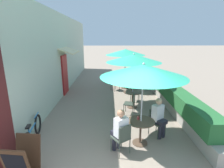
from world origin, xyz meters
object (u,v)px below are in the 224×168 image
coffee_cup_near (138,118)px  patio_table_mid (132,96)px  cafe_chair_near_left (156,120)px  cafe_chair_mid_left (134,91)px  patio_table_near (141,127)px  seated_patron_near_left (159,116)px  bicycle_leaning (33,133)px  cafe_chair_near_right (122,137)px  patio_table_far (125,80)px  seated_patron_near_right (120,129)px  patio_umbrella_mid (134,58)px  cafe_chair_mid_right (131,102)px  cafe_chair_far_back (137,81)px  patio_umbrella_near (143,71)px  cafe_chair_far_left (122,77)px  cafe_chair_far_right (116,82)px  patio_umbrella_far (125,52)px  menu_board (23,162)px

coffee_cup_near → patio_table_mid: 2.63m
cafe_chair_near_left → cafe_chair_mid_left: 2.98m
coffee_cup_near → patio_table_near: bearing=-58.3°
seated_patron_near_left → cafe_chair_mid_left: bearing=-117.8°
seated_patron_near_left → bicycle_leaning: size_ratio=0.72×
cafe_chair_near_right → patio_table_far: cafe_chair_near_right is taller
coffee_cup_near → seated_patron_near_right: bearing=-139.1°
cafe_chair_near_right → patio_umbrella_mid: 3.67m
seated_patron_near_left → cafe_chair_mid_right: size_ratio=1.44×
cafe_chair_mid_right → cafe_chair_far_back: size_ratio=1.00×
patio_umbrella_near → patio_table_mid: (0.11, 2.72, -1.65)m
patio_umbrella_mid → cafe_chair_far_left: patio_umbrella_mid is taller
seated_patron_near_left → patio_umbrella_near: bearing=-2.8°
seated_patron_near_left → cafe_chair_far_right: seated_patron_near_left is taller
seated_patron_near_left → cafe_chair_far_right: bearing=-111.3°
seated_patron_near_left → cafe_chair_far_right: 4.96m
bicycle_leaning → cafe_chair_mid_left: bearing=37.3°
coffee_cup_near → patio_table_mid: (0.18, 2.62, -0.24)m
seated_patron_near_left → coffee_cup_near: 0.75m
patio_umbrella_far → menu_board: 7.76m
seated_patron_near_left → patio_umbrella_mid: bearing=-112.2°
coffee_cup_near → cafe_chair_mid_right: bearing=89.1°
cafe_chair_far_right → patio_umbrella_near: bearing=-119.8°
seated_patron_near_left → patio_table_far: 5.35m
patio_umbrella_far → cafe_chair_far_right: size_ratio=2.75×
patio_table_mid → menu_board: menu_board is taller
cafe_chair_mid_right → cafe_chair_far_right: size_ratio=1.00×
patio_umbrella_mid → bicycle_leaning: (-3.24, -2.67, -1.84)m
seated_patron_near_left → patio_table_mid: size_ratio=1.58×
patio_table_mid → cafe_chair_far_back: 2.82m
cafe_chair_mid_left → patio_table_mid: bearing=5.9°
cafe_chair_far_right → bicycle_leaning: bearing=-152.2°
patio_umbrella_far → seated_patron_near_right: bearing=-96.2°
cafe_chair_near_left → patio_table_far: cafe_chair_near_left is taller
patio_table_near → menu_board: bearing=-153.9°
patio_table_near → patio_table_mid: same height
cafe_chair_far_left → menu_board: bearing=-24.1°
patio_table_near → patio_umbrella_mid: patio_umbrella_mid is taller
cafe_chair_mid_left → bicycle_leaning: bearing=-27.6°
patio_table_near → patio_umbrella_near: bearing=-104.0°
patio_table_mid → seated_patron_near_right: bearing=-103.4°
cafe_chair_near_right → cafe_chair_mid_right: size_ratio=1.00×
patio_table_near → seated_patron_near_right: (-0.63, -0.39, 0.16)m
patio_table_near → cafe_chair_near_left: (0.56, 0.48, -0.01)m
cafe_chair_mid_right → menu_board: (-2.70, -3.33, -0.04)m
seated_patron_near_right → cafe_chair_mid_left: seated_patron_near_right is taller
cafe_chair_near_left → cafe_chair_mid_left: same height
coffee_cup_near → cafe_chair_far_back: bearing=81.5°
cafe_chair_mid_right → menu_board: size_ratio=0.90×
cafe_chair_near_right → cafe_chair_far_left: 6.92m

